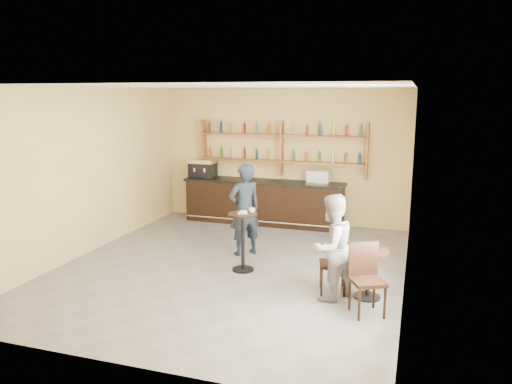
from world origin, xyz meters
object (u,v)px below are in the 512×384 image
(chair_west, at_px, (333,263))
(man_main, at_px, (245,210))
(cafe_table, at_px, (368,274))
(chair_south, at_px, (368,280))
(patron_second, at_px, (331,247))
(espresso_machine, at_px, (203,168))
(pastry_case, at_px, (319,177))
(bar_counter, at_px, (264,202))
(pedestal_table, at_px, (243,242))

(chair_west, bearing_deg, man_main, -137.71)
(cafe_table, height_order, chair_south, chair_south)
(chair_west, distance_m, patron_second, 0.42)
(espresso_machine, relative_size, pastry_case, 1.19)
(espresso_machine, bearing_deg, chair_south, -43.06)
(bar_counter, relative_size, chair_west, 4.06)
(espresso_machine, xyz_separation_m, patron_second, (3.88, -4.00, -0.45))
(bar_counter, height_order, cafe_table, bar_counter)
(man_main, distance_m, chair_south, 3.28)
(bar_counter, bearing_deg, chair_west, -58.57)
(espresso_machine, relative_size, chair_south, 0.61)
(chair_west, bearing_deg, pastry_case, -178.05)
(espresso_machine, xyz_separation_m, chair_south, (4.47, -4.40, -0.76))
(cafe_table, bearing_deg, pedestal_table, 166.03)
(pastry_case, xyz_separation_m, chair_west, (0.97, -3.75, -0.73))
(espresso_machine, height_order, cafe_table, espresso_machine)
(espresso_machine, xyz_separation_m, chair_west, (3.87, -3.75, -0.79))
(man_main, distance_m, cafe_table, 2.92)
(pedestal_table, distance_m, cafe_table, 2.30)
(patron_second, bearing_deg, chair_west, -143.48)
(pastry_case, height_order, pedestal_table, pastry_case)
(pedestal_table, relative_size, chair_south, 1.03)
(chair_south, height_order, patron_second, patron_second)
(pedestal_table, bearing_deg, chair_south, -26.89)
(espresso_machine, distance_m, pedestal_table, 3.99)
(pastry_case, xyz_separation_m, pedestal_table, (-0.71, -3.24, -0.68))
(espresso_machine, bearing_deg, cafe_table, -39.20)
(chair_west, bearing_deg, patron_second, -10.49)
(espresso_machine, relative_size, pedestal_table, 0.60)
(chair_south, relative_size, patron_second, 0.62)
(espresso_machine, xyz_separation_m, man_main, (1.93, -2.37, -0.38))
(cafe_table, xyz_separation_m, chair_south, (0.05, -0.60, 0.12))
(espresso_machine, bearing_deg, chair_west, -42.61)
(patron_second, bearing_deg, cafe_table, 145.23)
(chair_west, xyz_separation_m, patron_second, (0.01, -0.25, 0.34))
(espresso_machine, distance_m, man_main, 3.08)
(pedestal_table, distance_m, patron_second, 1.87)
(patron_second, bearing_deg, pedestal_table, -79.74)
(man_main, bearing_deg, chair_west, 99.80)
(cafe_table, bearing_deg, bar_counter, 126.80)
(espresso_machine, distance_m, chair_south, 6.32)
(chair_west, bearing_deg, espresso_machine, -146.56)
(espresso_machine, relative_size, chair_west, 0.65)
(cafe_table, distance_m, patron_second, 0.72)
(pedestal_table, bearing_deg, espresso_machine, 124.12)
(espresso_machine, xyz_separation_m, pastry_case, (2.91, 0.00, -0.07))
(chair_west, height_order, patron_second, patron_second)
(pastry_case, distance_m, pedestal_table, 3.39)
(bar_counter, bearing_deg, patron_second, -60.12)
(cafe_table, bearing_deg, chair_south, -85.24)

